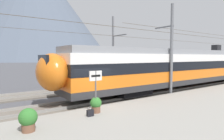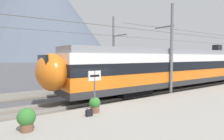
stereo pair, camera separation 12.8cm
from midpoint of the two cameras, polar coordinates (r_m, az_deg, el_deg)
The scene contains 13 objects.
ground_plane at distance 11.96m, azimuth -6.37°, elevation -11.48°, with size 400.00×400.00×0.00m, color #4C4C51.
platform_slab at distance 8.29m, azimuth 9.87°, elevation -17.48°, with size 120.00×7.97×0.32m, color gray.
track_near at distance 12.91m, azimuth -8.75°, elevation -10.03°, with size 120.00×3.00×0.28m.
track_far at distance 17.46m, azimuth -15.98°, elevation -6.45°, with size 120.00×3.00×0.28m.
train_near_platform at distance 21.07m, azimuth 22.98°, elevation 1.08°, with size 30.09×2.93×4.27m.
train_far_track at distance 36.39m, azimuth 28.82°, elevation 2.01°, with size 35.08×2.99×4.27m.
catenary_mast_mid at distance 15.91m, azimuth 17.31°, elevation 6.16°, with size 46.07×1.87×7.32m.
catenary_mast_far_side at distance 22.66m, azimuth 0.87°, elevation 6.39°, with size 46.07×2.63×7.94m.
platform_sign at distance 9.63m, azimuth -4.86°, elevation -3.65°, with size 0.70×0.08×2.16m.
handbag_near_sign at distance 9.46m, azimuth -6.49°, elevation -12.64°, with size 0.32×0.18×0.44m.
potted_plant_platform_edge at distance 9.95m, azimuth -4.78°, elevation -10.12°, with size 0.59×0.59×0.80m.
potted_plant_by_shelter at distance 8.19m, azimuth -23.83°, elevation -13.08°, with size 0.70×0.70×0.91m.
mountain_central_peak at distance 180.43m, azimuth -21.68°, elevation 16.72°, with size 127.70×127.70×87.50m, color #515B6B.
Camera 2 is at (-5.38, -10.21, 3.19)m, focal length 30.51 mm.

